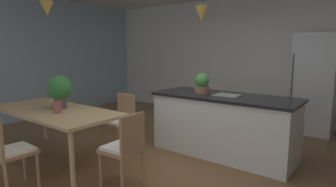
# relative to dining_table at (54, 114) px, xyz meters

# --- Properties ---
(ground_plane) EXTENTS (10.00, 8.40, 0.04)m
(ground_plane) POSITION_rel_dining_table_xyz_m (1.49, 0.78, -0.68)
(ground_plane) COLOR brown
(wall_back_kitchen) EXTENTS (10.00, 0.12, 2.70)m
(wall_back_kitchen) POSITION_rel_dining_table_xyz_m (1.49, 4.04, 0.69)
(wall_back_kitchen) COLOR silver
(wall_back_kitchen) RESTS_ON ground_plane
(window_wall_left_glazing) EXTENTS (0.06, 8.40, 2.70)m
(window_wall_left_glazing) POSITION_rel_dining_table_xyz_m (-2.57, 0.78, 0.69)
(window_wall_left_glazing) COLOR #9EB7C6
(window_wall_left_glazing) RESTS_ON ground_plane
(dining_table) EXTENTS (2.09, 0.93, 0.72)m
(dining_table) POSITION_rel_dining_table_xyz_m (0.00, 0.00, 0.00)
(dining_table) COLOR tan
(dining_table) RESTS_ON ground_plane
(chair_kitchen_end) EXTENTS (0.41, 0.41, 0.87)m
(chair_kitchen_end) POSITION_rel_dining_table_xyz_m (1.42, 0.00, -0.19)
(chair_kitchen_end) COLOR #A87F56
(chair_kitchen_end) RESTS_ON ground_plane
(chair_near_right) EXTENTS (0.41, 0.41, 0.87)m
(chair_near_right) POSITION_rel_dining_table_xyz_m (0.47, -0.84, -0.19)
(chair_near_right) COLOR #A87F56
(chair_near_right) RESTS_ON ground_plane
(chair_far_right) EXTENTS (0.40, 0.40, 0.87)m
(chair_far_right) POSITION_rel_dining_table_xyz_m (0.47, 0.84, -0.19)
(chair_far_right) COLOR #A87F56
(chair_far_right) RESTS_ON ground_plane
(kitchen_island) EXTENTS (2.11, 0.84, 0.91)m
(kitchen_island) POSITION_rel_dining_table_xyz_m (1.86, 1.62, -0.20)
(kitchen_island) COLOR silver
(kitchen_island) RESTS_ON ground_plane
(refrigerator) EXTENTS (0.72, 0.67, 1.86)m
(refrigerator) POSITION_rel_dining_table_xyz_m (2.70, 3.64, 0.27)
(refrigerator) COLOR silver
(refrigerator) RESTS_ON ground_plane
(pendant_over_table) EXTENTS (0.19, 0.19, 0.68)m
(pendant_over_table) POSITION_rel_dining_table_xyz_m (-0.07, 0.04, 1.46)
(pendant_over_table) COLOR black
(pendant_over_island_main) EXTENTS (0.21, 0.21, 0.74)m
(pendant_over_island_main) POSITION_rel_dining_table_xyz_m (1.45, 1.62, 1.42)
(pendant_over_island_main) COLOR black
(potted_plant_on_island) EXTENTS (0.23, 0.23, 0.30)m
(potted_plant_on_island) POSITION_rel_dining_table_xyz_m (1.48, 1.62, 0.38)
(potted_plant_on_island) COLOR #8C664C
(potted_plant_on_island) RESTS_ON kitchen_island
(potted_plant_on_table) EXTENTS (0.36, 0.36, 0.48)m
(potted_plant_on_table) POSITION_rel_dining_table_xyz_m (0.00, 0.11, 0.34)
(potted_plant_on_table) COLOR #4C4C51
(potted_plant_on_table) RESTS_ON dining_table
(vase_on_dining_table) EXTENTS (0.10, 0.10, 0.16)m
(vase_on_dining_table) POSITION_rel_dining_table_xyz_m (0.25, -0.09, 0.14)
(vase_on_dining_table) COLOR #994C51
(vase_on_dining_table) RESTS_ON dining_table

